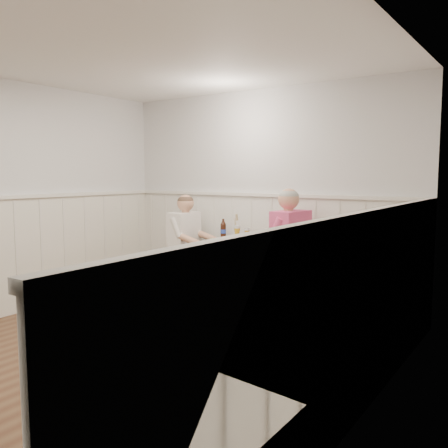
% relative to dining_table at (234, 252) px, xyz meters
% --- Properties ---
extents(ground_plane, '(4.50, 4.50, 0.00)m').
position_rel_dining_table_xyz_m(ground_plane, '(0.16, -1.84, -0.64)').
color(ground_plane, '#4C2C1B').
extents(room_shell, '(4.04, 4.54, 2.60)m').
position_rel_dining_table_xyz_m(room_shell, '(0.16, -1.84, 0.88)').
color(room_shell, silver).
rests_on(room_shell, ground).
extents(wainscot, '(4.00, 4.49, 1.34)m').
position_rel_dining_table_xyz_m(wainscot, '(0.16, -1.15, 0.05)').
color(wainscot, white).
rests_on(wainscot, ground).
extents(dining_table, '(0.83, 0.70, 0.75)m').
position_rel_dining_table_xyz_m(dining_table, '(0.00, 0.00, 0.00)').
color(dining_table, brown).
rests_on(dining_table, ground).
extents(chair_right, '(0.45, 0.45, 0.87)m').
position_rel_dining_table_xyz_m(chair_right, '(0.74, -0.00, -0.17)').
color(chair_right, '#9C7056').
rests_on(chair_right, ground).
extents(chair_left, '(0.44, 0.44, 0.84)m').
position_rel_dining_table_xyz_m(chair_left, '(-0.76, -0.01, -0.19)').
color(chair_left, '#9C7056').
rests_on(chair_left, ground).
extents(man_in_pink, '(0.70, 0.49, 1.44)m').
position_rel_dining_table_xyz_m(man_in_pink, '(0.73, -0.03, -0.04)').
color(man_in_pink, '#3F3F47').
rests_on(man_in_pink, ground).
extents(diner_cream, '(0.62, 0.43, 1.34)m').
position_rel_dining_table_xyz_m(diner_cream, '(-0.71, -0.02, -0.08)').
color(diner_cream, '#3F3F47').
rests_on(diner_cream, ground).
extents(plate_man, '(0.23, 0.23, 0.06)m').
position_rel_dining_table_xyz_m(plate_man, '(0.16, -0.07, 0.13)').
color(plate_man, white).
rests_on(plate_man, dining_table).
extents(plate_diner, '(0.28, 0.28, 0.07)m').
position_rel_dining_table_xyz_m(plate_diner, '(-0.20, -0.07, 0.13)').
color(plate_diner, white).
rests_on(plate_diner, dining_table).
extents(beer_glass_a, '(0.07, 0.07, 0.16)m').
position_rel_dining_table_xyz_m(beer_glass_a, '(0.04, 0.24, 0.22)').
color(beer_glass_a, silver).
rests_on(beer_glass_a, dining_table).
extents(beer_glass_b, '(0.08, 0.08, 0.20)m').
position_rel_dining_table_xyz_m(beer_glass_b, '(-0.04, 0.14, 0.24)').
color(beer_glass_b, silver).
rests_on(beer_glass_b, dining_table).
extents(beer_bottle, '(0.07, 0.07, 0.26)m').
position_rel_dining_table_xyz_m(beer_bottle, '(-0.32, 0.25, 0.22)').
color(beer_bottle, black).
rests_on(beer_bottle, dining_table).
extents(rolled_napkin, '(0.21, 0.09, 0.05)m').
position_rel_dining_table_xyz_m(rolled_napkin, '(0.22, -0.28, 0.13)').
color(rolled_napkin, white).
rests_on(rolled_napkin, dining_table).
extents(grass_vase, '(0.04, 0.04, 0.35)m').
position_rel_dining_table_xyz_m(grass_vase, '(-0.14, 0.24, 0.26)').
color(grass_vase, silver).
rests_on(grass_vase, dining_table).
extents(gingham_mat, '(0.41, 0.37, 0.01)m').
position_rel_dining_table_xyz_m(gingham_mat, '(-0.26, 0.18, 0.11)').
color(gingham_mat, '#737FC5').
rests_on(gingham_mat, dining_table).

